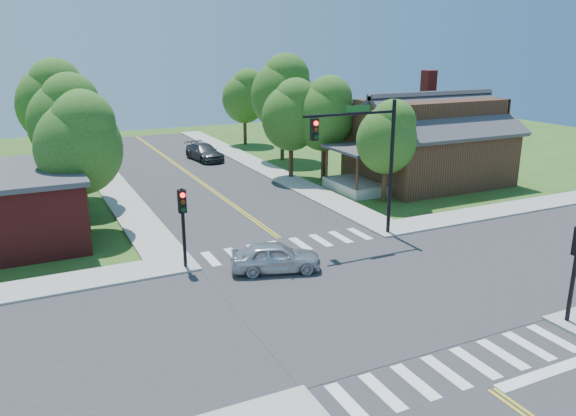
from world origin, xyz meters
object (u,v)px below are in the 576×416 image
car_silver (276,258)px  car_dgrey (204,153)px  signal_pole_nw (183,214)px  house_ne (428,137)px  signal_mast_ne (365,148)px

car_silver → car_dgrey: bearing=7.3°
signal_pole_nw → house_ne: (20.71, 8.66, 0.67)m
signal_pole_nw → car_dgrey: size_ratio=0.74×
house_ne → car_silver: bearing=-147.9°
car_dgrey → signal_mast_ne: bearing=-94.4°
car_silver → car_dgrey: car_dgrey is taller
signal_mast_ne → signal_pole_nw: signal_mast_ne is taller
signal_mast_ne → house_ne: 14.23m
signal_mast_ne → house_ne: size_ratio=0.55×
signal_mast_ne → car_silver: size_ratio=1.66×
car_silver → signal_pole_nw: bearing=77.8°
car_dgrey → house_ne: bearing=-57.3°
signal_mast_ne → house_ne: bearing=37.7°
signal_mast_ne → car_silver: bearing=-160.6°
signal_mast_ne → car_silver: 7.54m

